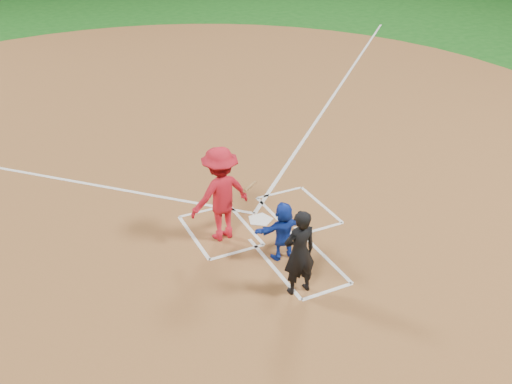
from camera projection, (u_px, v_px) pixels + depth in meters
name	position (u px, v px, depth m)	size (l,w,h in m)	color
ground	(260.00, 220.00, 12.74)	(120.00, 120.00, 0.00)	#145115
home_plate_dirt	(173.00, 127.00, 17.46)	(28.00, 28.00, 0.01)	brown
home_plate	(260.00, 220.00, 12.73)	(0.60, 0.60, 0.02)	white
catcher	(283.00, 231.00, 11.22)	(1.14, 0.36, 1.23)	#1638B9
umpire	(300.00, 253.00, 10.15)	(0.63, 0.41, 1.72)	black
chalk_markings	(181.00, 135.00, 16.89)	(28.35, 17.32, 0.01)	white
batter_at_plate	(221.00, 194.00, 11.66)	(1.61, 0.95, 2.06)	red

